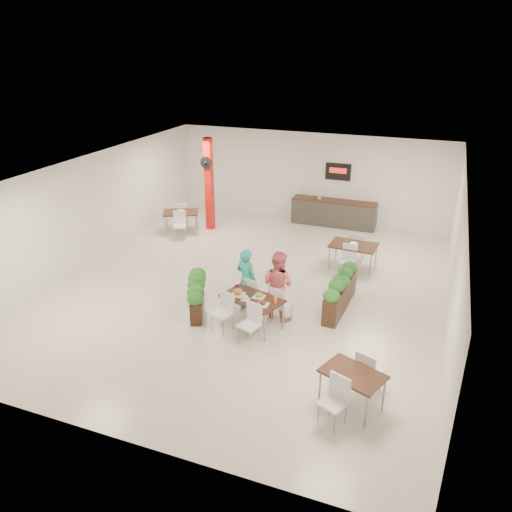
{
  "coord_description": "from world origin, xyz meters",
  "views": [
    {
      "loc": [
        4.45,
        -11.22,
        6.18
      ],
      "look_at": [
        0.29,
        -0.31,
        1.1
      ],
      "focal_mm": 35.0,
      "sensor_mm": 36.0,
      "label": 1
    }
  ],
  "objects_px": {
    "planter_right": "(341,290)",
    "side_table_b": "(353,248)",
    "diner_woman": "(278,285)",
    "red_column": "(209,183)",
    "main_table": "(252,302)",
    "service_counter": "(334,212)",
    "side_table_c": "(352,379)",
    "side_table_a": "(181,215)",
    "planter_left": "(197,291)",
    "diner_man": "(247,280)"
  },
  "relations": [
    {
      "from": "service_counter",
      "to": "diner_man",
      "type": "bearing_deg",
      "value": -95.19
    },
    {
      "from": "red_column",
      "to": "service_counter",
      "type": "height_order",
      "value": "red_column"
    },
    {
      "from": "service_counter",
      "to": "side_table_c",
      "type": "height_order",
      "value": "service_counter"
    },
    {
      "from": "planter_left",
      "to": "side_table_c",
      "type": "height_order",
      "value": "side_table_c"
    },
    {
      "from": "planter_left",
      "to": "red_column",
      "type": "bearing_deg",
      "value": 112.4
    },
    {
      "from": "side_table_a",
      "to": "side_table_b",
      "type": "relative_size",
      "value": 1.0
    },
    {
      "from": "side_table_c",
      "to": "main_table",
      "type": "bearing_deg",
      "value": 165.38
    },
    {
      "from": "main_table",
      "to": "planter_right",
      "type": "bearing_deg",
      "value": 42.02
    },
    {
      "from": "red_column",
      "to": "main_table",
      "type": "bearing_deg",
      "value": -56.14
    },
    {
      "from": "planter_right",
      "to": "side_table_a",
      "type": "xyz_separation_m",
      "value": [
        -6.28,
        3.33,
        0.11
      ]
    },
    {
      "from": "planter_left",
      "to": "planter_right",
      "type": "xyz_separation_m",
      "value": [
        3.3,
        1.31,
        0.02
      ]
    },
    {
      "from": "service_counter",
      "to": "side_table_b",
      "type": "height_order",
      "value": "service_counter"
    },
    {
      "from": "planter_left",
      "to": "side_table_c",
      "type": "bearing_deg",
      "value": -27.78
    },
    {
      "from": "diner_woman",
      "to": "side_table_a",
      "type": "height_order",
      "value": "diner_woman"
    },
    {
      "from": "service_counter",
      "to": "diner_man",
      "type": "relative_size",
      "value": 1.83
    },
    {
      "from": "service_counter",
      "to": "planter_left",
      "type": "relative_size",
      "value": 1.83
    },
    {
      "from": "red_column",
      "to": "diner_man",
      "type": "distance_m",
      "value": 6.06
    },
    {
      "from": "red_column",
      "to": "service_counter",
      "type": "xyz_separation_m",
      "value": [
        4.0,
        1.86,
        -1.15
      ]
    },
    {
      "from": "side_table_b",
      "to": "side_table_c",
      "type": "relative_size",
      "value": 0.99
    },
    {
      "from": "red_column",
      "to": "side_table_c",
      "type": "bearing_deg",
      "value": -49.58
    },
    {
      "from": "main_table",
      "to": "diner_woman",
      "type": "height_order",
      "value": "diner_woman"
    },
    {
      "from": "red_column",
      "to": "side_table_c",
      "type": "relative_size",
      "value": 1.93
    },
    {
      "from": "main_table",
      "to": "side_table_b",
      "type": "relative_size",
      "value": 1.17
    },
    {
      "from": "service_counter",
      "to": "side_table_c",
      "type": "relative_size",
      "value": 1.81
    },
    {
      "from": "diner_woman",
      "to": "planter_right",
      "type": "distance_m",
      "value": 1.65
    },
    {
      "from": "planter_left",
      "to": "side_table_b",
      "type": "xyz_separation_m",
      "value": [
        3.14,
        3.78,
        0.15
      ]
    },
    {
      "from": "planter_right",
      "to": "red_column",
      "type": "bearing_deg",
      "value": 143.7
    },
    {
      "from": "planter_left",
      "to": "side_table_a",
      "type": "relative_size",
      "value": 1.0
    },
    {
      "from": "planter_left",
      "to": "side_table_b",
      "type": "relative_size",
      "value": 1.0
    },
    {
      "from": "planter_right",
      "to": "planter_left",
      "type": "bearing_deg",
      "value": -158.44
    },
    {
      "from": "diner_woman",
      "to": "side_table_b",
      "type": "bearing_deg",
      "value": -90.57
    },
    {
      "from": "service_counter",
      "to": "side_table_b",
      "type": "xyz_separation_m",
      "value": [
        1.35,
        -3.43,
        0.15
      ]
    },
    {
      "from": "diner_woman",
      "to": "side_table_a",
      "type": "distance_m",
      "value": 6.53
    },
    {
      "from": "main_table",
      "to": "diner_man",
      "type": "xyz_separation_m",
      "value": [
        -0.39,
        0.65,
        0.18
      ]
    },
    {
      "from": "service_counter",
      "to": "side_table_b",
      "type": "relative_size",
      "value": 1.83
    },
    {
      "from": "red_column",
      "to": "diner_woman",
      "type": "relative_size",
      "value": 1.89
    },
    {
      "from": "red_column",
      "to": "planter_left",
      "type": "distance_m",
      "value": 5.9
    },
    {
      "from": "red_column",
      "to": "diner_man",
      "type": "relative_size",
      "value": 1.95
    },
    {
      "from": "side_table_a",
      "to": "side_table_c",
      "type": "bearing_deg",
      "value": -68.23
    },
    {
      "from": "main_table",
      "to": "diner_man",
      "type": "distance_m",
      "value": 0.78
    },
    {
      "from": "service_counter",
      "to": "side_table_a",
      "type": "distance_m",
      "value": 5.43
    },
    {
      "from": "service_counter",
      "to": "planter_right",
      "type": "bearing_deg",
      "value": -75.67
    },
    {
      "from": "red_column",
      "to": "diner_man",
      "type": "xyz_separation_m",
      "value": [
        3.38,
        -4.96,
        -0.82
      ]
    },
    {
      "from": "service_counter",
      "to": "side_table_a",
      "type": "bearing_deg",
      "value": -151.62
    },
    {
      "from": "planter_right",
      "to": "side_table_b",
      "type": "xyz_separation_m",
      "value": [
        -0.16,
        2.48,
        0.12
      ]
    },
    {
      "from": "diner_man",
      "to": "side_table_b",
      "type": "distance_m",
      "value": 3.93
    },
    {
      "from": "service_counter",
      "to": "diner_man",
      "type": "distance_m",
      "value": 6.86
    },
    {
      "from": "side_table_a",
      "to": "planter_left",
      "type": "bearing_deg",
      "value": -81.97
    },
    {
      "from": "main_table",
      "to": "planter_left",
      "type": "relative_size",
      "value": 1.17
    },
    {
      "from": "red_column",
      "to": "main_table",
      "type": "relative_size",
      "value": 1.66
    }
  ]
}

